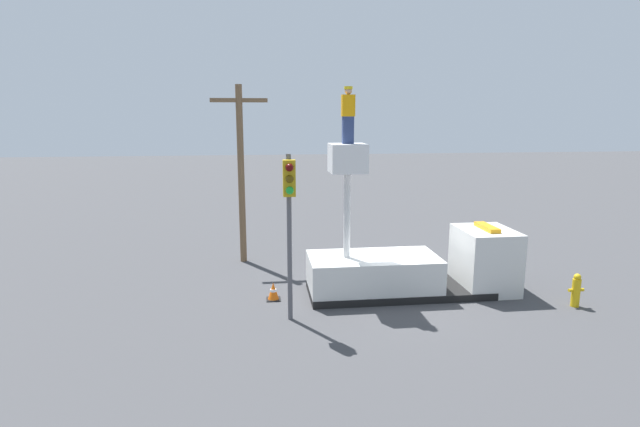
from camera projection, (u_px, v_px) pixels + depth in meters
ground_plane at (398, 293)px, 16.78m from camera, size 120.00×120.00×0.00m
bucket_truck at (412, 266)px, 16.66m from camera, size 6.91×2.22×5.00m
worker at (348, 115)px, 15.42m from camera, size 0.40×0.26×1.75m
traffic_light_pole at (289, 205)px, 13.83m from camera, size 0.34×0.57×4.84m
fire_hydrant at (576, 290)px, 15.51m from camera, size 0.50×0.26×1.07m
traffic_cone_rear at (273, 292)px, 16.12m from camera, size 0.45×0.45×0.58m
utility_pole at (241, 168)px, 19.70m from camera, size 2.20×0.26×7.04m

